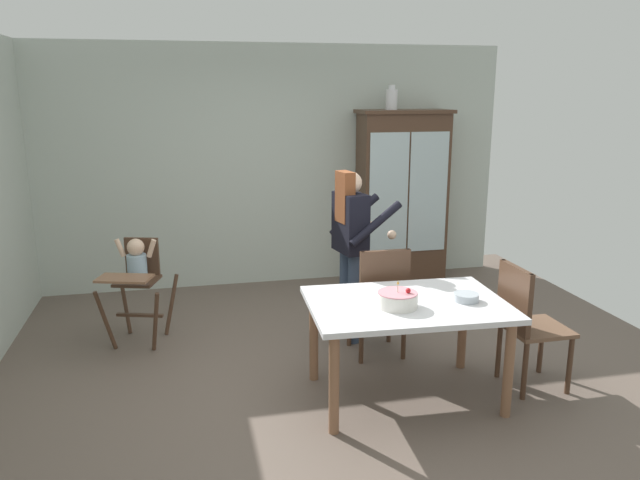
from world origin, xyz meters
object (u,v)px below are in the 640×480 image
object	(u,v)px
dining_chair_right_end	(525,318)
high_chair_with_toddler	(137,272)
ceramic_vase	(392,99)
adult_person	(351,235)
china_cabinet	(402,196)
dining_table	(407,314)
birthday_cake	(397,300)
dining_chair_far_side	(380,294)
serving_bowl	(466,297)

from	to	relation	value
dining_chair_right_end	high_chair_with_toddler	bearing A→B (deg)	61.17
ceramic_vase	adult_person	size ratio (longest dim) A/B	0.18
china_cabinet	adult_person	distance (m)	1.94
dining_table	high_chair_with_toddler	bearing A→B (deg)	142.65
dining_table	birthday_cake	bearing A→B (deg)	-140.16
china_cabinet	dining_chair_far_side	bearing A→B (deg)	-114.26
dining_chair_right_end	china_cabinet	bearing A→B (deg)	-1.65
dining_chair_far_side	dining_chair_right_end	distance (m)	1.15
china_cabinet	adult_person	bearing A→B (deg)	-123.22
dining_table	serving_bowl	size ratio (longest dim) A/B	8.00
china_cabinet	ceramic_vase	distance (m)	1.12
high_chair_with_toddler	adult_person	world-z (taller)	adult_person
dining_chair_far_side	ceramic_vase	bearing A→B (deg)	-110.70
dining_table	dining_chair_right_end	xyz separation A→B (m)	(0.92, -0.05, -0.09)
adult_person	serving_bowl	bearing A→B (deg)	-167.61
adult_person	birthday_cake	distance (m)	1.23
ceramic_vase	dining_chair_right_end	xyz separation A→B (m)	(0.11, -2.81, -1.55)
dining_chair_far_side	dining_chair_right_end	xyz separation A→B (m)	(0.88, -0.75, 0.00)
china_cabinet	serving_bowl	bearing A→B (deg)	-100.94
high_chair_with_toddler	dining_chair_right_end	size ratio (longest dim) A/B	0.99
china_cabinet	ceramic_vase	xyz separation A→B (m)	(-0.16, 0.00, 1.10)
dining_table	dining_chair_right_end	world-z (taller)	dining_chair_right_end
serving_bowl	high_chair_with_toddler	bearing A→B (deg)	146.52
adult_person	dining_chair_far_side	bearing A→B (deg)	-173.18
adult_person	serving_bowl	xyz separation A→B (m)	(0.52, -1.21, -0.20)
serving_bowl	dining_chair_far_side	bearing A→B (deg)	115.98
serving_bowl	dining_chair_right_end	xyz separation A→B (m)	(0.50, 0.03, -0.21)
china_cabinet	dining_chair_far_side	size ratio (longest dim) A/B	2.07
dining_table	dining_chair_right_end	size ratio (longest dim) A/B	1.50
birthday_cake	adult_person	bearing A→B (deg)	89.72
dining_table	dining_chair_right_end	bearing A→B (deg)	-2.97
ceramic_vase	dining_table	xyz separation A→B (m)	(-0.81, -2.76, -1.46)
dining_chair_far_side	serving_bowl	bearing A→B (deg)	115.80
high_chair_with_toddler	dining_chair_right_end	xyz separation A→B (m)	(2.86, -1.53, -0.10)
adult_person	dining_chair_far_side	xyz separation A→B (m)	(0.14, -0.43, -0.41)
ceramic_vase	adult_person	xyz separation A→B (m)	(-0.91, -1.63, -1.13)
high_chair_with_toddler	serving_bowl	world-z (taller)	high_chair_with_toddler
china_cabinet	high_chair_with_toddler	world-z (taller)	china_cabinet
high_chair_with_toddler	dining_chair_right_end	world-z (taller)	dining_chair_right_end
adult_person	high_chair_with_toddler	bearing A→B (deg)	68.58
dining_chair_right_end	dining_chair_far_side	bearing A→B (deg)	48.93
birthday_cake	dining_chair_far_side	world-z (taller)	dining_chair_far_side
ceramic_vase	dining_chair_far_side	xyz separation A→B (m)	(-0.77, -2.06, -1.55)
ceramic_vase	high_chair_with_toddler	size ratio (longest dim) A/B	0.28
dining_chair_far_side	dining_chair_right_end	bearing A→B (deg)	139.41
dining_table	serving_bowl	bearing A→B (deg)	-10.55
dining_table	dining_chair_far_side	size ratio (longest dim) A/B	1.50
adult_person	ceramic_vase	bearing A→B (deg)	-39.82
birthday_cake	dining_chair_right_end	xyz separation A→B (m)	(1.02, 0.04, -0.24)
china_cabinet	serving_bowl	xyz separation A→B (m)	(-0.55, -2.84, -0.23)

